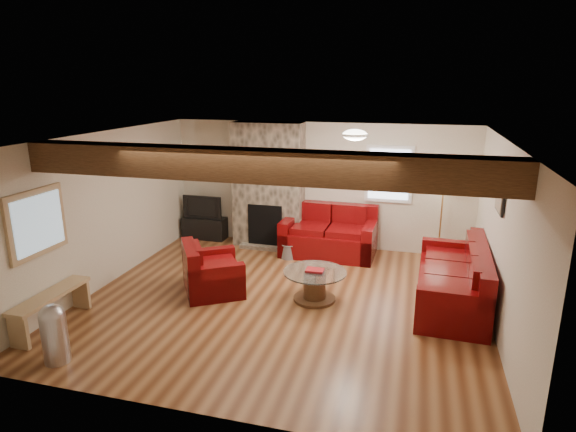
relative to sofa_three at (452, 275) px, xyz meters
name	(u,v)px	position (x,y,z in m)	size (l,w,h in m)	color
room	(283,223)	(-2.48, -0.60, 0.80)	(8.00, 8.00, 8.00)	#5B3018
oak_beam	(254,165)	(-2.48, -1.85, 1.86)	(6.00, 0.36, 0.38)	#301E0E
chimney_breast	(268,187)	(-3.48, 1.89, 0.77)	(1.40, 0.67, 2.50)	#3B372E
back_window	(389,174)	(-1.13, 2.11, 1.10)	(0.90, 0.08, 1.10)	silver
hatch_window	(37,223)	(-5.44, -2.10, 1.00)	(0.08, 1.00, 0.90)	tan
ceiling_dome	(355,137)	(-1.58, 0.30, 1.99)	(0.40, 0.40, 0.18)	silver
artwork_back	(327,164)	(-2.33, 2.11, 1.25)	(0.42, 0.06, 0.52)	black
artwork_right	(500,197)	(0.48, -0.30, 1.30)	(0.06, 0.55, 0.42)	black
sofa_three	(452,275)	(0.00, 0.00, 0.00)	(2.32, 0.97, 0.90)	#4D0508
loveseat	(329,231)	(-2.18, 1.63, 0.02)	(1.77, 1.02, 0.94)	#4D0508
armchair_red	(213,268)	(-3.66, -0.54, -0.05)	(0.99, 0.86, 0.80)	#4D0508
coffee_table	(315,286)	(-2.02, -0.45, -0.21)	(0.97, 0.97, 0.51)	#412A15
tv_cabinet	(205,228)	(-4.93, 1.93, -0.22)	(0.92, 0.37, 0.46)	black
television	(204,206)	(-4.93, 1.93, 0.26)	(0.85, 0.11, 0.49)	black
floor_lamp	(444,187)	(-0.12, 1.95, 0.95)	(0.42, 0.42, 1.64)	tan
pine_bench	(52,310)	(-5.31, -2.20, -0.21)	(0.30, 1.29, 0.48)	tan
pedal_bin	(54,333)	(-4.65, -2.91, -0.07)	(0.30, 0.30, 0.75)	#B4B4B9
coal_bucket	(289,251)	(-2.88, 1.24, -0.30)	(0.31, 0.31, 0.29)	gray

